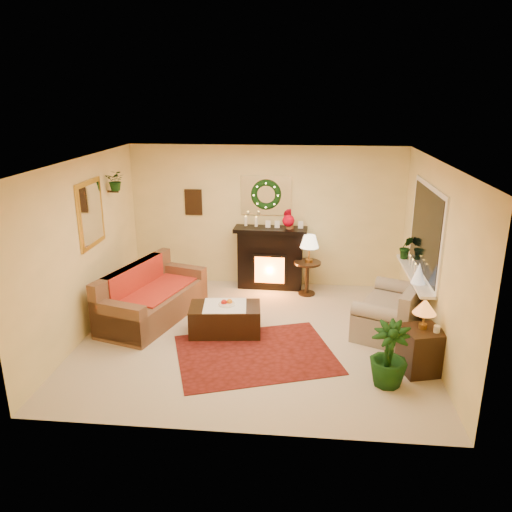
# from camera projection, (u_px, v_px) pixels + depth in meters

# --- Properties ---
(floor) EXTENTS (5.00, 5.00, 0.00)m
(floor) POSITION_uv_depth(u_px,v_px,m) (254.00, 336.00, 7.47)
(floor) COLOR beige
(floor) RESTS_ON ground
(ceiling) EXTENTS (5.00, 5.00, 0.00)m
(ceiling) POSITION_uv_depth(u_px,v_px,m) (253.00, 161.00, 6.67)
(ceiling) COLOR white
(ceiling) RESTS_ON ground
(wall_back) EXTENTS (5.00, 5.00, 0.00)m
(wall_back) POSITION_uv_depth(u_px,v_px,m) (266.00, 217.00, 9.20)
(wall_back) COLOR #EFD88C
(wall_back) RESTS_ON ground
(wall_front) EXTENTS (5.00, 5.00, 0.00)m
(wall_front) POSITION_uv_depth(u_px,v_px,m) (230.00, 322.00, 4.94)
(wall_front) COLOR #EFD88C
(wall_front) RESTS_ON ground
(wall_left) EXTENTS (4.50, 4.50, 0.00)m
(wall_left) POSITION_uv_depth(u_px,v_px,m) (84.00, 248.00, 7.30)
(wall_left) COLOR #EFD88C
(wall_left) RESTS_ON ground
(wall_right) EXTENTS (4.50, 4.50, 0.00)m
(wall_right) POSITION_uv_depth(u_px,v_px,m) (435.00, 259.00, 6.84)
(wall_right) COLOR #EFD88C
(wall_right) RESTS_ON ground
(area_rug) EXTENTS (2.52, 2.18, 0.01)m
(area_rug) POSITION_uv_depth(u_px,v_px,m) (255.00, 354.00, 6.94)
(area_rug) COLOR #4D0F0C
(area_rug) RESTS_ON floor
(sofa) EXTENTS (1.42, 2.17, 0.86)m
(sofa) POSITION_uv_depth(u_px,v_px,m) (153.00, 293.00, 7.95)
(sofa) COLOR #402D20
(sofa) RESTS_ON floor
(red_throw) EXTENTS (0.87, 1.42, 0.02)m
(red_throw) POSITION_uv_depth(u_px,v_px,m) (155.00, 288.00, 8.11)
(red_throw) COLOR #AE1C03
(red_throw) RESTS_ON sofa
(fireplace) EXTENTS (1.19, 0.41, 1.08)m
(fireplace) POSITION_uv_depth(u_px,v_px,m) (270.00, 259.00, 9.22)
(fireplace) COLOR #301F16
(fireplace) RESTS_ON floor
(poinsettia) EXTENTS (0.22, 0.22, 0.22)m
(poinsettia) POSITION_uv_depth(u_px,v_px,m) (288.00, 221.00, 8.91)
(poinsettia) COLOR #C10019
(poinsettia) RESTS_ON fireplace
(mantel_candle_a) EXTENTS (0.06, 0.06, 0.17)m
(mantel_candle_a) POSITION_uv_depth(u_px,v_px,m) (246.00, 221.00, 9.04)
(mantel_candle_a) COLOR white
(mantel_candle_a) RESTS_ON fireplace
(mantel_candle_b) EXTENTS (0.06, 0.06, 0.17)m
(mantel_candle_b) POSITION_uv_depth(u_px,v_px,m) (256.00, 222.00, 8.99)
(mantel_candle_b) COLOR white
(mantel_candle_b) RESTS_ON fireplace
(mantel_mirror) EXTENTS (0.92, 0.02, 0.72)m
(mantel_mirror) POSITION_uv_depth(u_px,v_px,m) (266.00, 196.00, 9.06)
(mantel_mirror) COLOR white
(mantel_mirror) RESTS_ON wall_back
(wreath) EXTENTS (0.55, 0.11, 0.55)m
(wreath) POSITION_uv_depth(u_px,v_px,m) (266.00, 195.00, 9.01)
(wreath) COLOR #194719
(wreath) RESTS_ON wall_back
(wall_art) EXTENTS (0.32, 0.03, 0.48)m
(wall_art) POSITION_uv_depth(u_px,v_px,m) (193.00, 202.00, 9.23)
(wall_art) COLOR #381E11
(wall_art) RESTS_ON wall_back
(gold_mirror) EXTENTS (0.03, 0.84, 1.00)m
(gold_mirror) POSITION_uv_depth(u_px,v_px,m) (91.00, 214.00, 7.45)
(gold_mirror) COLOR gold
(gold_mirror) RESTS_ON wall_left
(hanging_plant) EXTENTS (0.33, 0.28, 0.36)m
(hanging_plant) POSITION_uv_depth(u_px,v_px,m) (117.00, 190.00, 8.07)
(hanging_plant) COLOR #194719
(hanging_plant) RESTS_ON wall_left
(loveseat) EXTENTS (1.32, 1.63, 0.82)m
(loveseat) POSITION_uv_depth(u_px,v_px,m) (392.00, 304.00, 7.56)
(loveseat) COLOR gray
(loveseat) RESTS_ON floor
(window_frame) EXTENTS (0.03, 1.86, 1.36)m
(window_frame) POSITION_uv_depth(u_px,v_px,m) (426.00, 231.00, 7.28)
(window_frame) COLOR white
(window_frame) RESTS_ON wall_right
(window_glass) EXTENTS (0.02, 1.70, 1.22)m
(window_glass) POSITION_uv_depth(u_px,v_px,m) (425.00, 231.00, 7.28)
(window_glass) COLOR black
(window_glass) RESTS_ON wall_right
(window_sill) EXTENTS (0.22, 1.86, 0.04)m
(window_sill) POSITION_uv_depth(u_px,v_px,m) (414.00, 274.00, 7.50)
(window_sill) COLOR white
(window_sill) RESTS_ON wall_right
(mini_tree) EXTENTS (0.20, 0.20, 0.31)m
(mini_tree) POSITION_uv_depth(u_px,v_px,m) (419.00, 273.00, 7.05)
(mini_tree) COLOR white
(mini_tree) RESTS_ON window_sill
(sill_plant) EXTENTS (0.28, 0.22, 0.50)m
(sill_plant) POSITION_uv_depth(u_px,v_px,m) (406.00, 247.00, 8.10)
(sill_plant) COLOR #1B3518
(sill_plant) RESTS_ON window_sill
(side_table_round) EXTENTS (0.52, 0.52, 0.62)m
(side_table_round) POSITION_uv_depth(u_px,v_px,m) (307.00, 277.00, 8.94)
(side_table_round) COLOR #542D15
(side_table_round) RESTS_ON floor
(lamp_cream) EXTENTS (0.33, 0.33, 0.51)m
(lamp_cream) POSITION_uv_depth(u_px,v_px,m) (309.00, 248.00, 8.78)
(lamp_cream) COLOR #FFEEC3
(lamp_cream) RESTS_ON side_table_round
(end_table_square) EXTENTS (0.60, 0.60, 0.60)m
(end_table_square) POSITION_uv_depth(u_px,v_px,m) (421.00, 352.00, 6.46)
(end_table_square) COLOR #3D250F
(end_table_square) RESTS_ON floor
(lamp_tiffany) EXTENTS (0.30, 0.30, 0.44)m
(lamp_tiffany) POSITION_uv_depth(u_px,v_px,m) (424.00, 318.00, 6.34)
(lamp_tiffany) COLOR #D47239
(lamp_tiffany) RESTS_ON end_table_square
(coffee_table) EXTENTS (1.11, 0.69, 0.44)m
(coffee_table) POSITION_uv_depth(u_px,v_px,m) (225.00, 320.00, 7.51)
(coffee_table) COLOR black
(coffee_table) RESTS_ON floor
(fruit_bowl) EXTENTS (0.25, 0.25, 0.06)m
(fruit_bowl) POSITION_uv_depth(u_px,v_px,m) (227.00, 305.00, 7.45)
(fruit_bowl) COLOR white
(fruit_bowl) RESTS_ON coffee_table
(floor_palm) EXTENTS (1.71, 1.71, 2.50)m
(floor_palm) POSITION_uv_depth(u_px,v_px,m) (389.00, 352.00, 6.09)
(floor_palm) COLOR #2C6135
(floor_palm) RESTS_ON floor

